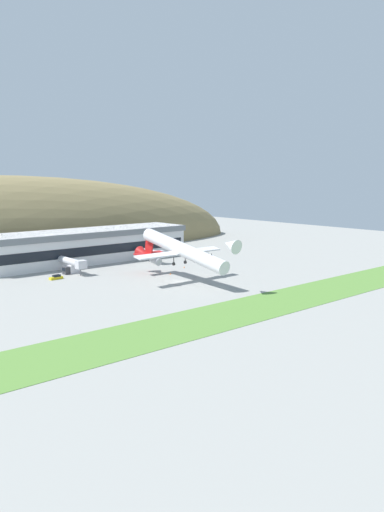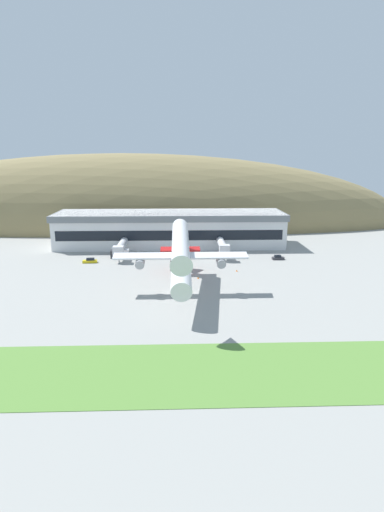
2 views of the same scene
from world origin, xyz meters
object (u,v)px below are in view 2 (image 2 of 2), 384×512
at_px(jetway_0, 121,246).
at_px(jetway_1, 223,245).
at_px(service_car_1, 278,258).
at_px(traffic_cone_1, 198,278).
at_px(cargo_airplane, 181,253).
at_px(traffic_cone_0, 237,270).
at_px(service_car_0, 90,261).
at_px(fuel_truck, 120,254).
at_px(terminal_building, 170,227).

xyz_separation_m(jetway_0, jetway_1, (34.67, 0.50, -0.00)).
distance_m(jetway_1, service_car_1, 19.10).
bearing_deg(traffic_cone_1, service_car_1, 36.19).
height_order(jetway_0, jetway_1, same).
xyz_separation_m(cargo_airplane, traffic_cone_0, (17.02, 18.92, -10.14)).
bearing_deg(cargo_airplane, jetway_0, 118.80).
height_order(service_car_0, traffic_cone_0, service_car_0).
height_order(fuel_truck, traffic_cone_1, fuel_truck).
relative_size(terminal_building, cargo_airplane, 1.75).
bearing_deg(fuel_truck, service_car_1, -4.52).
bearing_deg(service_car_0, jetway_1, 8.34).
distance_m(service_car_0, traffic_cone_1, 39.05).
height_order(service_car_1, traffic_cone_1, service_car_1).
height_order(cargo_airplane, traffic_cone_0, cargo_airplane).
distance_m(jetway_0, traffic_cone_0, 41.23).
bearing_deg(jetway_1, jetway_0, -179.17).
xyz_separation_m(service_car_1, traffic_cone_0, (-15.82, -13.56, -0.36)).
xyz_separation_m(jetway_0, traffic_cone_1, (25.06, -24.42, -3.71)).
bearing_deg(service_car_1, fuel_truck, 175.48).
xyz_separation_m(jetway_1, service_car_1, (18.25, -4.54, -3.35)).
xyz_separation_m(terminal_building, traffic_cone_1, (8.63, -43.67, -7.06)).
bearing_deg(jetway_0, service_car_0, -147.51).
distance_m(terminal_building, traffic_cone_1, 45.07).
relative_size(service_car_0, service_car_1, 1.17).
distance_m(cargo_airplane, fuel_truck, 43.03).
height_order(terminal_building, traffic_cone_0, terminal_building).
bearing_deg(cargo_airplane, fuel_truck, 119.26).
xyz_separation_m(service_car_1, traffic_cone_1, (-27.85, -20.38, -0.36)).
height_order(jetway_1, cargo_airplane, cargo_airplane).
distance_m(terminal_building, service_car_1, 43.80).
xyz_separation_m(jetway_0, cargo_airplane, (20.08, -36.52, 6.43)).
bearing_deg(fuel_truck, jetway_1, 0.52).
bearing_deg(cargo_airplane, jetway_1, 68.49).
bearing_deg(jetway_0, traffic_cone_0, -25.38).
distance_m(service_car_0, service_car_1, 62.29).
bearing_deg(cargo_airplane, service_car_1, 44.68).
bearing_deg(cargo_airplane, service_car_0, 133.90).
distance_m(fuel_truck, traffic_cone_0, 41.60).
xyz_separation_m(fuel_truck, traffic_cone_0, (37.59, -17.78, -1.13)).
distance_m(jetway_0, service_car_1, 53.18).
distance_m(service_car_1, traffic_cone_1, 34.51).
xyz_separation_m(terminal_building, fuel_truck, (-16.92, -19.07, -5.93)).
distance_m(terminal_building, cargo_airplane, 55.98).
height_order(terminal_building, cargo_airplane, cargo_airplane).
bearing_deg(traffic_cone_0, jetway_1, 97.64).
bearing_deg(traffic_cone_1, jetway_1, 68.92).
height_order(jetway_0, traffic_cone_1, jetway_0).
bearing_deg(traffic_cone_1, fuel_truck, 136.09).
height_order(cargo_airplane, service_car_1, cargo_airplane).
xyz_separation_m(jetway_0, fuel_truck, (-0.49, 0.18, -2.58)).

